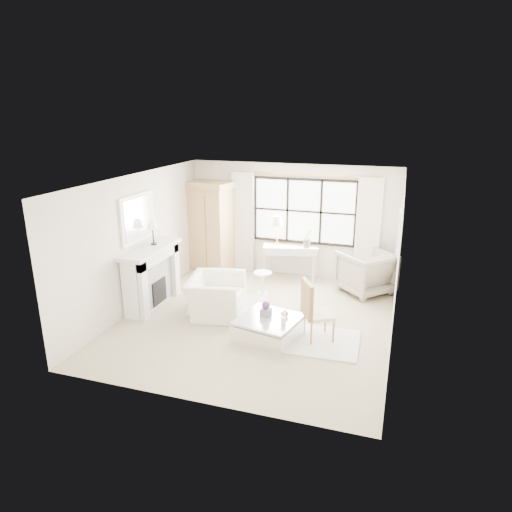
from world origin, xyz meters
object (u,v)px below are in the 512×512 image
(armoire, at_px, (211,226))
(club_armchair, at_px, (216,296))
(console_table, at_px, (290,262))
(coffee_table, at_px, (269,328))

(armoire, distance_m, club_armchair, 2.77)
(club_armchair, bearing_deg, console_table, -30.40)
(armoire, relative_size, console_table, 1.63)
(club_armchair, xyz_separation_m, coffee_table, (1.28, -0.64, -0.20))
(console_table, bearing_deg, coffee_table, -97.07)
(armoire, relative_size, coffee_table, 1.88)
(console_table, relative_size, coffee_table, 1.15)
(console_table, bearing_deg, club_armchair, -124.05)
(coffee_table, bearing_deg, club_armchair, 165.72)
(console_table, xyz_separation_m, coffee_table, (0.37, -3.11, -0.22))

